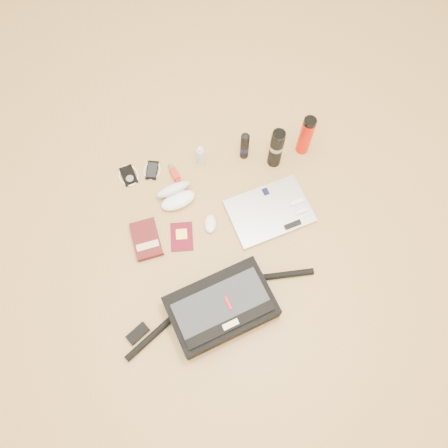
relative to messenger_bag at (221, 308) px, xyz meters
The scene contains 14 objects.
ground 0.30m from the messenger_bag, 84.47° to the left, with size 4.00×4.00×0.00m, color #A78045.
messenger_bag is the anchor object (origin of this frame).
laptop 0.52m from the messenger_bag, 56.98° to the left, with size 0.43×0.35×0.04m.
book 0.47m from the messenger_bag, 130.15° to the left, with size 0.15×0.20×0.03m.
passport 0.39m from the messenger_bag, 111.66° to the left, with size 0.11×0.15×0.01m.
mouse 0.41m from the messenger_bag, 90.55° to the left, with size 0.07×0.10×0.03m.
sunglasses_case 0.58m from the messenger_bag, 105.21° to the left, with size 0.21×0.19×0.10m.
ipod 0.80m from the messenger_bag, 118.04° to the left, with size 0.12×0.12×0.01m.
phone 0.77m from the messenger_bag, 109.80° to the left, with size 0.10×0.11×0.01m.
inhaler 0.71m from the messenger_bag, 102.43° to the left, with size 0.06×0.11×0.03m.
spray_bottle 0.75m from the messenger_bag, 91.13° to the left, with size 0.04×0.04×0.13m.
aerosol_can 0.79m from the messenger_bag, 75.10° to the left, with size 0.05×0.05×0.18m.
thermos_black 0.79m from the messenger_bag, 64.04° to the left, with size 0.09×0.09×0.25m.
thermos_red 0.91m from the messenger_bag, 56.88° to the left, with size 0.07×0.07×0.25m.
Camera 1 is at (-0.06, -0.66, 1.91)m, focal length 35.00 mm.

